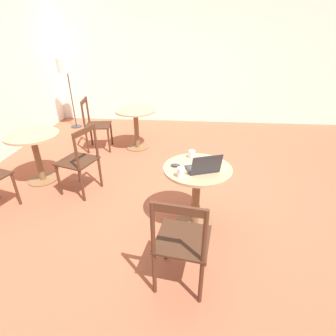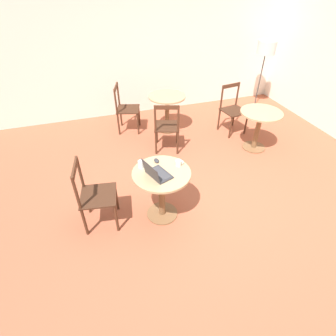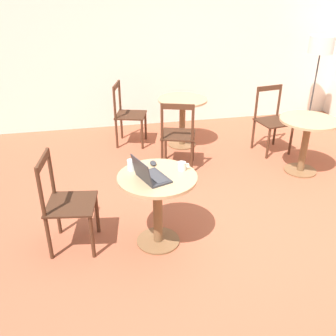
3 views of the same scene
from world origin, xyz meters
The scene contains 14 objects.
ground_plane centered at (0.00, 0.00, 0.00)m, with size 16.00×16.00×0.00m, color #9E5138.
wall_back centered at (0.00, 3.23, 1.35)m, with size 9.40×0.06×2.70m.
cafe_table_near centered at (-0.69, -0.12, 0.54)m, with size 0.73×0.73×0.73m.
cafe_table_mid centered at (1.46, 0.97, 0.54)m, with size 0.73×0.73×0.73m.
cafe_table_far centered at (0.11, 2.16, 0.54)m, with size 0.73×0.73×0.73m.
chair_near_left centered at (-1.52, 0.01, 0.47)m, with size 0.50×0.50×0.95m.
chair_mid_back centered at (1.34, 1.70, 0.47)m, with size 0.50×0.50×0.95m.
chair_far_left centered at (-0.69, 2.39, 0.47)m, with size 0.54×0.54×0.95m.
chair_far_front centered at (-0.13, 1.42, 0.47)m, with size 0.55×0.55×0.95m.
floor_lamp centered at (2.54, 2.63, 1.30)m, with size 0.40×0.40×1.49m.
laptop centered at (-0.76, -0.17, 0.78)m, with size 0.34×0.38×0.22m.
mouse centered at (-0.68, 0.11, 0.75)m, with size 0.06×0.10×0.03m.
mug centered at (-0.44, -0.06, 0.78)m, with size 0.11×0.07×0.08m.
drinking_glass centered at (-0.90, 0.05, 0.78)m, with size 0.08×0.08×0.10m.
Camera 3 is at (-1.20, -3.04, 2.33)m, focal length 40.00 mm.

